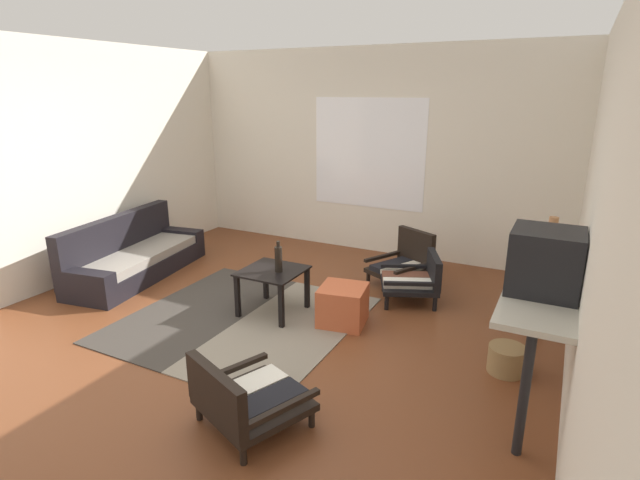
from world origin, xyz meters
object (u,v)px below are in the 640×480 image
(armchair_striped_foreground, at_px, (244,398))
(console_shelf, at_px, (542,289))
(clay_vase, at_px, (551,243))
(wicker_basket, at_px, (506,359))
(couch, at_px, (134,258))
(ottoman_orange, at_px, (343,305))
(armchair_corner, at_px, (415,279))
(glass_bottle, at_px, (278,259))
(coffee_table, at_px, (273,279))
(crt_television, at_px, (545,261))
(armchair_by_window, at_px, (404,262))

(armchair_striped_foreground, height_order, console_shelf, console_shelf)
(clay_vase, relative_size, wicker_basket, 1.14)
(couch, bearing_deg, clay_vase, 2.82)
(ottoman_orange, bearing_deg, console_shelf, -9.24)
(armchair_corner, distance_m, glass_bottle, 1.49)
(coffee_table, relative_size, wicker_basket, 2.01)
(glass_bottle, bearing_deg, crt_television, -10.78)
(armchair_striped_foreground, relative_size, ottoman_orange, 1.94)
(couch, distance_m, armchair_by_window, 3.22)
(armchair_corner, bearing_deg, clay_vase, -25.26)
(crt_television, xyz_separation_m, wicker_basket, (-0.18, 0.37, -0.97))
(ottoman_orange, relative_size, console_shelf, 0.23)
(armchair_corner, height_order, console_shelf, console_shelf)
(coffee_table, bearing_deg, crt_television, -10.56)
(couch, xyz_separation_m, ottoman_orange, (2.77, -0.02, -0.04))
(couch, relative_size, coffee_table, 3.38)
(armchair_by_window, bearing_deg, glass_bottle, -121.43)
(couch, height_order, glass_bottle, glass_bottle)
(armchair_striped_foreground, bearing_deg, glass_bottle, 114.10)
(coffee_table, distance_m, armchair_striped_foreground, 1.78)
(ottoman_orange, distance_m, crt_television, 2.00)
(couch, relative_size, glass_bottle, 6.35)
(console_shelf, height_order, clay_vase, clay_vase)
(console_shelf, xyz_separation_m, wicker_basket, (-0.19, 0.09, -0.67))
(armchair_corner, height_order, wicker_basket, armchair_corner)
(armchair_by_window, distance_m, glass_bottle, 1.64)
(armchair_corner, bearing_deg, armchair_striped_foreground, -98.85)
(clay_vase, bearing_deg, armchair_by_window, 145.86)
(console_shelf, bearing_deg, armchair_by_window, 134.31)
(console_shelf, distance_m, clay_vase, 0.56)
(armchair_by_window, height_order, glass_bottle, glass_bottle)
(ottoman_orange, height_order, clay_vase, clay_vase)
(console_shelf, bearing_deg, armchair_striped_foreground, -139.09)
(armchair_by_window, relative_size, wicker_basket, 2.68)
(couch, bearing_deg, armchair_striped_foreground, -31.16)
(armchair_striped_foreground, height_order, clay_vase, clay_vase)
(wicker_basket, bearing_deg, armchair_corner, 136.04)
(glass_bottle, bearing_deg, armchair_by_window, 58.57)
(armchair_corner, distance_m, console_shelf, 1.75)
(couch, height_order, console_shelf, console_shelf)
(wicker_basket, bearing_deg, armchair_striped_foreground, -133.83)
(coffee_table, distance_m, console_shelf, 2.46)
(couch, bearing_deg, ottoman_orange, -0.49)
(armchair_by_window, height_order, wicker_basket, armchair_by_window)
(console_shelf, distance_m, wicker_basket, 0.70)
(ottoman_orange, distance_m, wicker_basket, 1.53)
(armchair_corner, bearing_deg, crt_television, -48.15)
(coffee_table, relative_size, ottoman_orange, 1.37)
(couch, relative_size, console_shelf, 1.08)
(console_shelf, bearing_deg, glass_bottle, 175.85)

